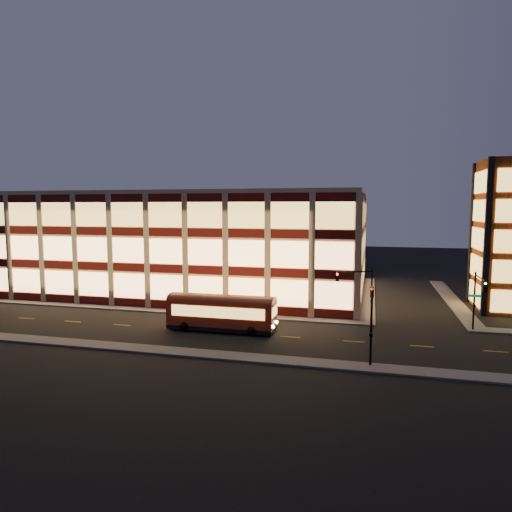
# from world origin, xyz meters

# --- Properties ---
(ground) EXTENTS (200.00, 200.00, 0.00)m
(ground) POSITION_xyz_m (0.00, 0.00, 0.00)
(ground) COLOR black
(ground) RESTS_ON ground
(sidewalk_office_south) EXTENTS (54.00, 2.00, 0.15)m
(sidewalk_office_south) POSITION_xyz_m (-3.00, 1.00, 0.07)
(sidewalk_office_south) COLOR #514F4C
(sidewalk_office_south) RESTS_ON ground
(sidewalk_office_east) EXTENTS (2.00, 30.00, 0.15)m
(sidewalk_office_east) POSITION_xyz_m (23.00, 17.00, 0.07)
(sidewalk_office_east) COLOR #514F4C
(sidewalk_office_east) RESTS_ON ground
(sidewalk_tower_west) EXTENTS (2.00, 30.00, 0.15)m
(sidewalk_tower_west) POSITION_xyz_m (34.00, 17.00, 0.07)
(sidewalk_tower_west) COLOR #514F4C
(sidewalk_tower_west) RESTS_ON ground
(sidewalk_near) EXTENTS (100.00, 2.00, 0.15)m
(sidewalk_near) POSITION_xyz_m (0.00, -13.00, 0.07)
(sidewalk_near) COLOR #514F4C
(sidewalk_near) RESTS_ON ground
(office_building) EXTENTS (50.45, 30.45, 14.50)m
(office_building) POSITION_xyz_m (-2.91, 16.91, 7.25)
(office_building) COLOR tan
(office_building) RESTS_ON ground
(traffic_signal_far) EXTENTS (3.79, 1.87, 6.00)m
(traffic_signal_far) POSITION_xyz_m (22.21, 0.24, 4.11)
(traffic_signal_far) COLOR black
(traffic_signal_far) RESTS_ON ground
(traffic_signal_right) EXTENTS (1.20, 4.37, 6.00)m
(traffic_signal_right) POSITION_xyz_m (33.50, -0.62, 4.10)
(traffic_signal_right) COLOR black
(traffic_signal_right) RESTS_ON ground
(traffic_signal_near) EXTENTS (0.32, 4.45, 6.00)m
(traffic_signal_near) POSITION_xyz_m (23.50, -11.03, 4.13)
(traffic_signal_near) COLOR black
(traffic_signal_near) RESTS_ON ground
(trolley_bus) EXTENTS (10.90, 2.89, 3.69)m
(trolley_bus) POSITION_xyz_m (8.87, -5.37, 2.04)
(trolley_bus) COLOR #9F2308
(trolley_bus) RESTS_ON ground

